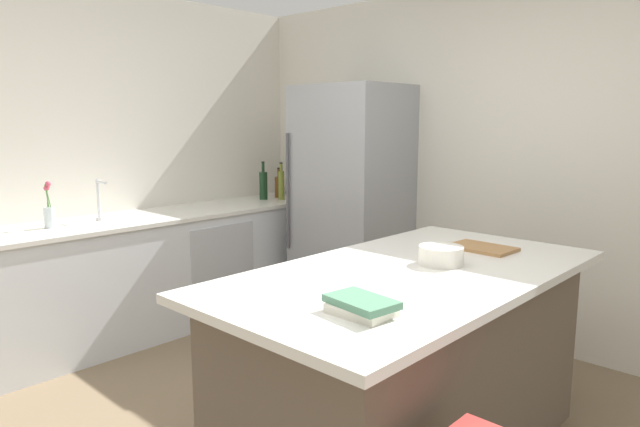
{
  "coord_description": "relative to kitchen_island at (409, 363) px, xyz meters",
  "views": [
    {
      "loc": [
        1.76,
        -1.63,
        1.61
      ],
      "look_at": [
        -0.77,
        1.05,
        1.0
      ],
      "focal_mm": 31.44,
      "sensor_mm": 36.0,
      "label": 1
    }
  ],
  "objects": [
    {
      "name": "olive_oil_bottle",
      "position": [
        -2.32,
        1.33,
        0.57
      ],
      "size": [
        0.05,
        0.05,
        0.34
      ],
      "color": "olive",
      "rests_on": "counter_run_left"
    },
    {
      "name": "wall_rear",
      "position": [
        -0.34,
        1.76,
        0.83
      ],
      "size": [
        6.0,
        0.1,
        2.6
      ],
      "primitive_type": "cube",
      "color": "silver",
      "rests_on": "ground_plane"
    },
    {
      "name": "mixing_bowl",
      "position": [
        0.04,
        0.18,
        0.5
      ],
      "size": [
        0.21,
        0.21,
        0.09
      ],
      "color": "silver",
      "rests_on": "kitchen_island"
    },
    {
      "name": "kitchen_island",
      "position": [
        0.0,
        0.0,
        0.0
      ],
      "size": [
        1.07,
        2.01,
        0.93
      ],
      "color": "brown",
      "rests_on": "ground_plane"
    },
    {
      "name": "flower_vase",
      "position": [
        -2.43,
        -0.68,
        0.54
      ],
      "size": [
        0.07,
        0.07,
        0.32
      ],
      "color": "silver",
      "rests_on": "counter_run_left"
    },
    {
      "name": "cookbook_stack",
      "position": [
        0.21,
        -0.63,
        0.49
      ],
      "size": [
        0.27,
        0.19,
        0.06
      ],
      "color": "silver",
      "rests_on": "kitchen_island"
    },
    {
      "name": "counter_run_left",
      "position": [
        -2.41,
        0.1,
        -0.02
      ],
      "size": [
        0.69,
        3.05,
        0.9
      ],
      "color": "silver",
      "rests_on": "ground_plane"
    },
    {
      "name": "wall_left",
      "position": [
        -2.79,
        -0.49,
        0.83
      ],
      "size": [
        0.1,
        6.0,
        2.6
      ],
      "primitive_type": "cube",
      "color": "silver",
      "rests_on": "ground_plane"
    },
    {
      "name": "cutting_board",
      "position": [
        0.04,
        0.61,
        0.47
      ],
      "size": [
        0.34,
        0.23,
        0.02
      ],
      "color": "#9E7042",
      "rests_on": "kitchen_island"
    },
    {
      "name": "sink_faucet",
      "position": [
        -2.46,
        -0.32,
        0.59
      ],
      "size": [
        0.15,
        0.05,
        0.3
      ],
      "color": "silver",
      "rests_on": "counter_run_left"
    },
    {
      "name": "vinegar_bottle",
      "position": [
        -2.38,
        1.51,
        0.54
      ],
      "size": [
        0.06,
        0.06,
        0.28
      ],
      "color": "#994C23",
      "rests_on": "counter_run_left"
    },
    {
      "name": "wine_bottle",
      "position": [
        -2.44,
        1.22,
        0.56
      ],
      "size": [
        0.07,
        0.07,
        0.35
      ],
      "color": "#19381E",
      "rests_on": "counter_run_left"
    },
    {
      "name": "refrigerator",
      "position": [
        -1.52,
        1.37,
        0.48
      ],
      "size": [
        0.82,
        0.72,
        1.89
      ],
      "color": "#93969B",
      "rests_on": "ground_plane"
    },
    {
      "name": "whiskey_bottle",
      "position": [
        -2.44,
        1.41,
        0.53
      ],
      "size": [
        0.08,
        0.08,
        0.28
      ],
      "color": "brown",
      "rests_on": "counter_run_left"
    }
  ]
}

